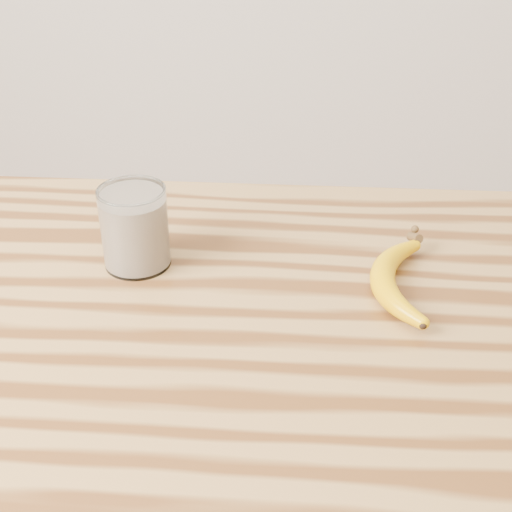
{
  "coord_description": "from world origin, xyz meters",
  "views": [
    {
      "loc": [
        0.15,
        -0.64,
        1.41
      ],
      "look_at": [
        0.1,
        0.13,
        0.93
      ],
      "focal_mm": 50.0,
      "sensor_mm": 36.0,
      "label": 1
    }
  ],
  "objects": [
    {
      "name": "table",
      "position": [
        0.0,
        0.0,
        0.77
      ],
      "size": [
        1.2,
        0.8,
        0.9
      ],
      "color": "olive",
      "rests_on": "ground"
    },
    {
      "name": "banana",
      "position": [
        0.26,
        0.11,
        0.92
      ],
      "size": [
        0.11,
        0.27,
        0.03
      ],
      "primitive_type": null,
      "rotation": [
        0.0,
        0.0,
        -0.07
      ],
      "color": "#D49B00",
      "rests_on": "table"
    },
    {
      "name": "smoothie_glass",
      "position": [
        -0.06,
        0.15,
        0.95
      ],
      "size": [
        0.09,
        0.09,
        0.11
      ],
      "color": "white",
      "rests_on": "table"
    }
  ]
}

